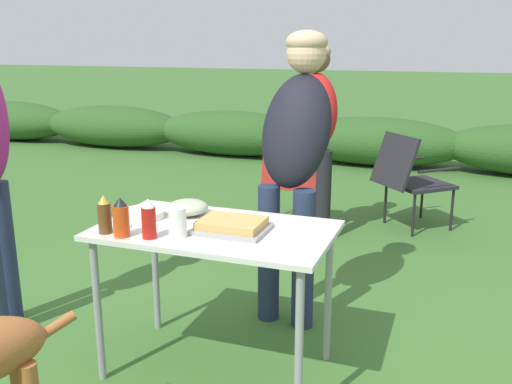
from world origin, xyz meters
The scene contains 14 objects.
ground_plane centered at (0.00, 0.00, 0.00)m, with size 60.00×60.00×0.00m, color #3D6B2D.
shrub_hedge centered at (0.00, 5.18, 0.31)m, with size 14.40×0.90×0.63m.
folding_table centered at (0.00, 0.00, 0.66)m, with size 1.10×0.64×0.74m.
food_tray centered at (0.09, -0.02, 0.77)m, with size 0.33×0.25×0.06m.
plate_stack centered at (-0.40, 0.03, 0.76)m, with size 0.22×0.22×0.04m, color white.
mixing_bowl centered at (-0.21, 0.15, 0.78)m, with size 0.20×0.20×0.08m, color #ADBC99.
paper_cup_stack centered at (-0.11, -0.17, 0.81)m, with size 0.08×0.08×0.14m, color white.
ketchup_bottle centered at (-0.22, -0.23, 0.83)m, with size 0.06×0.06×0.18m.
beer_bottle centered at (-0.44, -0.23, 0.82)m, with size 0.06×0.06×0.18m.
hot_sauce_bottle centered at (-0.34, -0.25, 0.83)m, with size 0.07×0.07×0.18m.
standing_person_in_gray_fleece centered at (0.18, 0.70, 1.02)m, with size 0.45×0.55×1.65m.
standing_person_with_beanie centered at (-0.05, 2.09, 0.96)m, with size 0.47×0.42×1.57m.
camp_chair_green_behind_table centered at (0.67, 2.59, 0.47)m, with size 0.75×0.74×0.83m.
camp_chair_near_hedge centered at (-0.27, 2.26, 0.47)m, with size 0.52×0.63×0.83m.
Camera 1 is at (1.04, -2.32, 1.58)m, focal length 40.00 mm.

